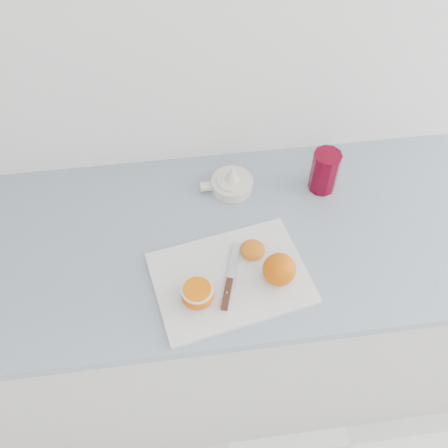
% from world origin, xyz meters
% --- Properties ---
extents(counter, '(2.37, 0.64, 0.89)m').
position_xyz_m(counter, '(0.14, 1.70, 0.45)').
color(counter, beige).
rests_on(counter, ground).
extents(cutting_board, '(0.42, 0.33, 0.01)m').
position_xyz_m(cutting_board, '(0.02, 1.56, 0.90)').
color(cutting_board, silver).
rests_on(cutting_board, counter).
extents(whole_orange, '(0.08, 0.08, 0.08)m').
position_xyz_m(whole_orange, '(0.14, 1.54, 0.94)').
color(whole_orange, '#D55C00').
rests_on(whole_orange, cutting_board).
extents(half_orange, '(0.08, 0.08, 0.05)m').
position_xyz_m(half_orange, '(-0.07, 1.51, 0.93)').
color(half_orange, '#D55C00').
rests_on(half_orange, cutting_board).
extents(squeezed_shell, '(0.06, 0.06, 0.03)m').
position_xyz_m(squeezed_shell, '(0.09, 1.62, 0.92)').
color(squeezed_shell, '#CA6312').
rests_on(squeezed_shell, cutting_board).
extents(paring_knife, '(0.07, 0.19, 0.01)m').
position_xyz_m(paring_knife, '(0.01, 1.52, 0.91)').
color(paring_knife, '#482416').
rests_on(paring_knife, cutting_board).
extents(citrus_juicer, '(0.15, 0.12, 0.08)m').
position_xyz_m(citrus_juicer, '(0.07, 1.86, 0.91)').
color(citrus_juicer, white).
rests_on(citrus_juicer, counter).
extents(red_tumbler, '(0.08, 0.08, 0.13)m').
position_xyz_m(red_tumbler, '(0.32, 1.83, 0.95)').
color(red_tumbler, '#650015').
rests_on(red_tumbler, counter).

